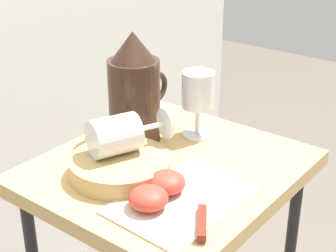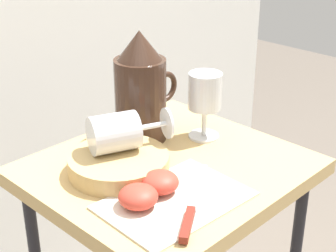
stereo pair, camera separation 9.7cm
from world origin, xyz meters
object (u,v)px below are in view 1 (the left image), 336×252
wine_glass_tipped_near (117,135)px  apple_half_right (167,182)px  wine_glass_upright (198,94)px  basket_tray (120,166)px  pitcher (135,98)px  knife (202,209)px  table (168,203)px  apple_half_left (148,198)px

wine_glass_tipped_near → apple_half_right: 0.13m
wine_glass_upright → apple_half_right: (-0.22, -0.09, -0.07)m
basket_tray → apple_half_right: (0.00, -0.11, 0.00)m
pitcher → basket_tray: bearing=-149.5°
knife → pitcher: bearing=62.2°
table → basket_tray: 0.14m
wine_glass_upright → table: bearing=-168.1°
pitcher → knife: size_ratio=1.11×
basket_tray → knife: bearing=-93.1°
basket_tray → pitcher: bearing=30.5°
wine_glass_tipped_near → apple_half_left: (-0.07, -0.13, -0.05)m
basket_tray → wine_glass_tipped_near: bearing=54.9°
pitcher → knife: bearing=-117.8°
wine_glass_upright → wine_glass_tipped_near: wine_glass_upright is taller
pitcher → wine_glass_upright: size_ratio=1.63×
table → apple_half_left: (-0.14, -0.07, 0.11)m
apple_half_right → knife: (-0.01, -0.08, -0.01)m
basket_tray → knife: (-0.01, -0.19, -0.01)m
table → pitcher: bearing=69.6°
apple_half_left → apple_half_right: same height
table → pitcher: size_ratio=3.14×
table → pitcher: (0.04, 0.12, 0.18)m
table → apple_half_right: size_ratio=10.92×
wine_glass_upright → knife: size_ratio=0.68×
wine_glass_tipped_near → apple_half_left: 0.16m
pitcher → apple_half_left: (-0.19, -0.19, -0.07)m
pitcher → apple_half_right: (-0.13, -0.18, -0.07)m
wine_glass_tipped_near → basket_tray: bearing=-125.1°
wine_glass_tipped_near → apple_half_right: wine_glass_tipped_near is taller
table → basket_tray: bearing=152.5°
apple_half_left → apple_half_right: 0.06m
table → wine_glass_upright: (0.14, 0.03, 0.18)m
basket_tray → table: bearing=-27.5°
wine_glass_upright → apple_half_left: bearing=-160.6°
basket_tray → wine_glass_tipped_near: 0.06m
pitcher → apple_half_right: pitcher is taller
wine_glass_tipped_near → apple_half_right: bearing=-95.2°
basket_tray → wine_glass_tipped_near: size_ratio=1.12×
table → pitcher: 0.22m
apple_half_right → apple_half_left: bearing=-172.6°
apple_half_right → wine_glass_tipped_near: bearing=84.8°
pitcher → wine_glass_tipped_near: pitcher is taller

